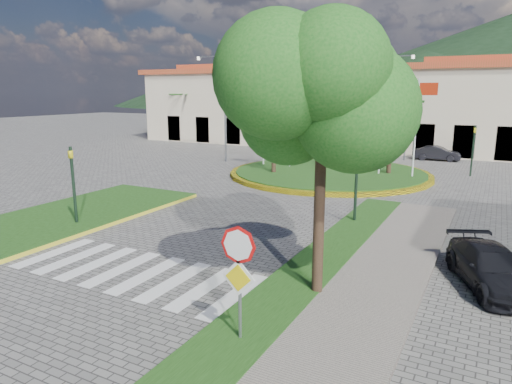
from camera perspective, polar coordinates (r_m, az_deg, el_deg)
The scene contains 23 objects.
ground at distance 12.07m, azimuth -28.72°, elevation -15.09°, with size 160.00×160.00×0.00m, color #605D5B.
sidewalk_right at distance 9.78m, azimuth 3.97°, elevation -19.69°, with size 4.00×28.00×0.15m, color gray.
verge_right at distance 10.24m, azimuth -2.49°, elevation -17.97°, with size 1.60×28.00×0.18m, color #1C4012.
median_left at distance 20.28m, azimuth -24.94°, elevation -3.53°, with size 5.00×14.00×0.18m, color #1C4012.
crosswalk at distance 14.37m, azimuth -15.25°, elevation -9.50°, with size 8.00×3.00×0.01m, color silver.
roundabout_island at distance 29.56m, azimuth 9.16°, elevation 2.39°, with size 12.70×12.70×6.00m.
stop_sign at distance 9.42m, azimuth -2.17°, elevation -9.26°, with size 0.80×0.11×2.65m.
deciduous_tree at distance 11.26m, azimuth 8.35°, elevation 11.83°, with size 3.60×3.60×6.80m.
traffic_light_left at distance 19.18m, azimuth -21.91°, elevation 1.56°, with size 0.15×0.18×3.20m.
traffic_light_right at distance 18.54m, azimuth 12.45°, elevation 1.83°, with size 0.15×0.18×3.20m.
traffic_light_far at distance 31.80m, azimuth 25.52°, elevation 5.26°, with size 0.18×0.15×3.20m.
direction_sign_west at distance 38.31m, azimuth 10.89°, elevation 9.66°, with size 1.60×0.14×5.20m.
direction_sign_east at distance 37.14m, azimuth 18.36°, elevation 9.17°, with size 1.60×0.14×5.20m.
street_lamp_centre at distance 36.56m, azimuth 15.06°, elevation 10.85°, with size 4.80×0.16×8.00m.
street_lamp_west at distance 34.81m, azimuth -3.89°, elevation 11.18°, with size 4.80×0.16×8.00m.
building_left at distance 49.45m, azimuth -0.21°, elevation 10.90°, with size 23.32×9.54×8.05m.
building_right at distance 43.62m, azimuth 29.22°, elevation 9.13°, with size 19.08×9.54×8.05m.
hill_far_west at distance 159.27m, azimuth 4.22°, elevation 14.52°, with size 140.00×140.00×22.00m, color black.
hill_near_back at distance 136.99m, azimuth 20.35°, elevation 12.88°, with size 110.00×110.00×16.00m, color black.
white_van at distance 43.58m, azimuth 5.39°, elevation 6.35°, with size 2.16×4.69×1.30m, color silver.
car_dark_a at distance 38.91m, azimuth 5.08°, elevation 5.43°, with size 1.24×3.09×1.05m, color black.
car_dark_b at distance 38.27m, azimuth 21.71°, elevation 4.53°, with size 1.19×3.41×1.12m, color black.
car_side_right at distance 14.21m, azimuth 27.33°, elevation -8.39°, with size 1.55×3.81×1.10m, color black.
Camera 1 is at (9.30, -5.59, 5.28)m, focal length 32.00 mm.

